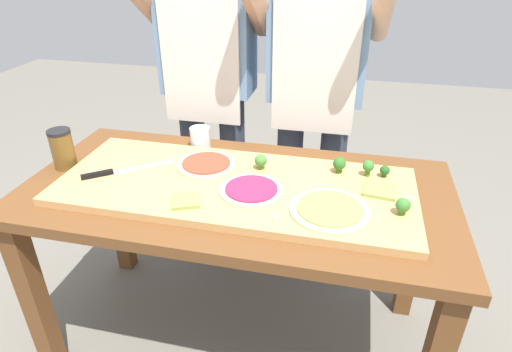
{
  "coord_description": "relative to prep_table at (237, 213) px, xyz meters",
  "views": [
    {
      "loc": [
        0.36,
        -1.26,
        1.52
      ],
      "look_at": [
        0.07,
        -0.0,
        0.8
      ],
      "focal_mm": 30.3,
      "sensor_mm": 36.0,
      "label": 1
    }
  ],
  "objects": [
    {
      "name": "sauce_jar",
      "position": [
        -0.67,
        0.0,
        0.18
      ],
      "size": [
        0.08,
        0.08,
        0.15
      ],
      "color": "brown",
      "rests_on": "prep_table"
    },
    {
      "name": "pizza_slice_far_right",
      "position": [
        -0.12,
        -0.18,
        0.14
      ],
      "size": [
        0.12,
        0.12,
        0.01
      ],
      "primitive_type": "cube",
      "rotation": [
        0.0,
        0.0,
        0.4
      ],
      "color": "#899E4C",
      "rests_on": "cutting_board"
    },
    {
      "name": "cheese_crumble_b",
      "position": [
        0.57,
        -0.02,
        0.15
      ],
      "size": [
        0.02,
        0.02,
        0.02
      ],
      "primitive_type": "cube",
      "rotation": [
        0.0,
        0.0,
        1.18
      ],
      "color": "silver",
      "rests_on": "cutting_board"
    },
    {
      "name": "pizza_whole_tomato_red",
      "position": [
        -0.13,
        0.08,
        0.14
      ],
      "size": [
        0.22,
        0.22,
        0.02
      ],
      "color": "beige",
      "rests_on": "cutting_board"
    },
    {
      "name": "cook_right",
      "position": [
        0.21,
        0.55,
        0.36
      ],
      "size": [
        0.54,
        0.39,
        1.67
      ],
      "color": "#333847",
      "rests_on": "ground"
    },
    {
      "name": "cook_left",
      "position": [
        -0.27,
        0.55,
        0.36
      ],
      "size": [
        0.54,
        0.39,
        1.67
      ],
      "color": "#333847",
      "rests_on": "ground"
    },
    {
      "name": "flour_cup",
      "position": [
        -0.23,
        0.28,
        0.15
      ],
      "size": [
        0.08,
        0.08,
        0.09
      ],
      "color": "white",
      "rests_on": "prep_table"
    },
    {
      "name": "ground_plane",
      "position": [
        0.0,
        0.0,
        -0.64
      ],
      "size": [
        8.0,
        8.0,
        0.0
      ],
      "primitive_type": "plane",
      "color": "#6B665B"
    },
    {
      "name": "prep_table",
      "position": [
        0.0,
        0.0,
        0.0
      ],
      "size": [
        1.5,
        0.74,
        0.75
      ],
      "color": "brown",
      "rests_on": "ground"
    },
    {
      "name": "pizza_whole_pesto_green",
      "position": [
        0.33,
        -0.13,
        0.14
      ],
      "size": [
        0.25,
        0.25,
        0.02
      ],
      "color": "beige",
      "rests_on": "cutting_board"
    },
    {
      "name": "cheese_crumble_c",
      "position": [
        0.07,
        0.16,
        0.15
      ],
      "size": [
        0.02,
        0.02,
        0.02
      ],
      "primitive_type": "cube",
      "rotation": [
        0.0,
        0.0,
        0.06
      ],
      "color": "white",
      "rests_on": "cutting_board"
    },
    {
      "name": "broccoli_floret_front_left",
      "position": [
        0.35,
        0.14,
        0.17
      ],
      "size": [
        0.05,
        0.05,
        0.06
      ],
      "color": "#366618",
      "rests_on": "cutting_board"
    },
    {
      "name": "broccoli_floret_back_left",
      "position": [
        0.55,
        -0.09,
        0.17
      ],
      "size": [
        0.05,
        0.05,
        0.06
      ],
      "color": "#3F7220",
      "rests_on": "cutting_board"
    },
    {
      "name": "broccoli_floret_front_mid",
      "position": [
        0.45,
        0.13,
        0.17
      ],
      "size": [
        0.04,
        0.04,
        0.06
      ],
      "color": "#3F7220",
      "rests_on": "cutting_board"
    },
    {
      "name": "broccoli_floret_center_right",
      "position": [
        0.07,
        0.1,
        0.17
      ],
      "size": [
        0.05,
        0.05,
        0.06
      ],
      "color": "#487A23",
      "rests_on": "cutting_board"
    },
    {
      "name": "chefs_knife",
      "position": [
        -0.44,
        -0.05,
        0.14
      ],
      "size": [
        0.27,
        0.22,
        0.02
      ],
      "color": "#B7BABF",
      "rests_on": "cutting_board"
    },
    {
      "name": "pizza_whole_beet_magenta",
      "position": [
        0.07,
        -0.06,
        0.14
      ],
      "size": [
        0.21,
        0.21,
        0.02
      ],
      "color": "beige",
      "rests_on": "cutting_board"
    },
    {
      "name": "cheese_crumble_a",
      "position": [
        0.18,
        -0.2,
        0.14
      ],
      "size": [
        0.02,
        0.02,
        0.01
      ],
      "primitive_type": "cube",
      "rotation": [
        0.0,
        0.0,
        1.27
      ],
      "color": "silver",
      "rests_on": "cutting_board"
    },
    {
      "name": "cutting_board",
      "position": [
        -0.0,
        -0.02,
        0.12
      ],
      "size": [
        1.22,
        0.5,
        0.03
      ],
      "primitive_type": "cube",
      "color": "tan",
      "rests_on": "prep_table"
    },
    {
      "name": "pizza_slice_near_left",
      "position": [
        0.49,
        0.03,
        0.14
      ],
      "size": [
        0.12,
        0.12,
        0.01
      ],
      "primitive_type": "cube",
      "rotation": [
        0.0,
        0.0,
        -0.13
      ],
      "color": "#899E4C",
      "rests_on": "cutting_board"
    },
    {
      "name": "broccoli_floret_center_left",
      "position": [
        0.5,
        0.14,
        0.16
      ],
      "size": [
        0.03,
        0.03,
        0.04
      ],
      "color": "#2C5915",
      "rests_on": "cutting_board"
    }
  ]
}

